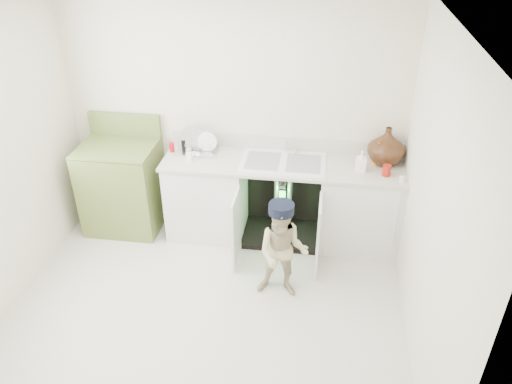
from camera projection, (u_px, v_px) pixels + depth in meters
ground at (207, 308)px, 4.51m from camera, size 3.50×3.50×0.00m
room_shell at (199, 190)px, 3.86m from camera, size 6.00×5.50×1.26m
counter_run at (287, 197)px, 5.21m from camera, size 2.44×1.02×1.28m
avocado_stove at (123, 185)px, 5.39m from camera, size 0.78×0.65×1.22m
repair_worker at (283, 251)px, 4.43m from camera, size 0.48×0.75×0.97m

